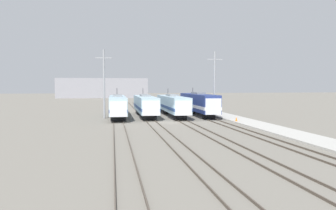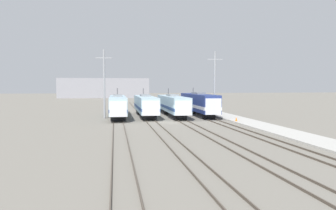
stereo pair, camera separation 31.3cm
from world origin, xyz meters
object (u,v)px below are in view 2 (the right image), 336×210
(locomotive_center_right, at_px, (173,105))
(catenary_tower_right, at_px, (215,83))
(locomotive_far_right, at_px, (199,104))
(catenary_tower_left, at_px, (104,83))
(locomotive_far_left, at_px, (118,106))
(locomotive_center_left, at_px, (146,105))
(traffic_cone, at_px, (236,119))

(locomotive_center_right, height_order, catenary_tower_right, catenary_tower_right)
(locomotive_far_right, relative_size, catenary_tower_left, 1.63)
(locomotive_far_left, relative_size, catenary_tower_right, 1.68)
(locomotive_far_left, xyz_separation_m, locomotive_center_left, (4.93, 0.88, -0.01))
(locomotive_far_right, distance_m, catenary_tower_right, 4.90)
(locomotive_far_right, xyz_separation_m, traffic_cone, (2.51, -12.08, -1.65))
(locomotive_center_left, xyz_separation_m, locomotive_center_right, (4.93, 0.15, 0.00))
(locomotive_far_left, xyz_separation_m, locomotive_far_right, (14.78, 0.98, 0.16))
(locomotive_far_left, xyz_separation_m, traffic_cone, (17.29, -11.10, -1.49))
(locomotive_center_right, relative_size, locomotive_far_right, 1.06)
(locomotive_far_right, xyz_separation_m, catenary_tower_left, (-17.00, -2.19, 3.76))
(locomotive_far_right, bearing_deg, locomotive_far_left, -176.19)
(locomotive_center_right, bearing_deg, locomotive_far_left, -174.05)
(locomotive_center_left, xyz_separation_m, locomotive_far_right, (9.85, 0.10, 0.17))
(locomotive_far_right, distance_m, catenary_tower_left, 17.54)
(locomotive_far_right, height_order, catenary_tower_right, catenary_tower_right)
(locomotive_center_right, xyz_separation_m, catenary_tower_left, (-12.07, -2.24, 3.92))
(locomotive_far_left, height_order, catenary_tower_left, catenary_tower_left)
(catenary_tower_left, relative_size, traffic_cone, 18.26)
(locomotive_far_left, height_order, locomotive_far_right, locomotive_far_right)
(catenary_tower_right, bearing_deg, traffic_cone, -88.45)
(catenary_tower_left, bearing_deg, locomotive_far_left, 28.66)
(locomotive_far_left, bearing_deg, catenary_tower_right, -4.06)
(catenary_tower_right, distance_m, traffic_cone, 11.27)
(locomotive_center_left, height_order, locomotive_center_right, locomotive_center_left)
(traffic_cone, bearing_deg, locomotive_center_right, 121.53)
(catenary_tower_left, xyz_separation_m, catenary_tower_right, (19.24, 0.00, 0.00))
(locomotive_center_right, bearing_deg, traffic_cone, -58.47)
(locomotive_far_left, distance_m, locomotive_far_right, 14.82)
(locomotive_center_left, bearing_deg, catenary_tower_right, -9.81)
(locomotive_center_left, bearing_deg, catenary_tower_left, -163.67)
(locomotive_far_right, height_order, traffic_cone, locomotive_far_right)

